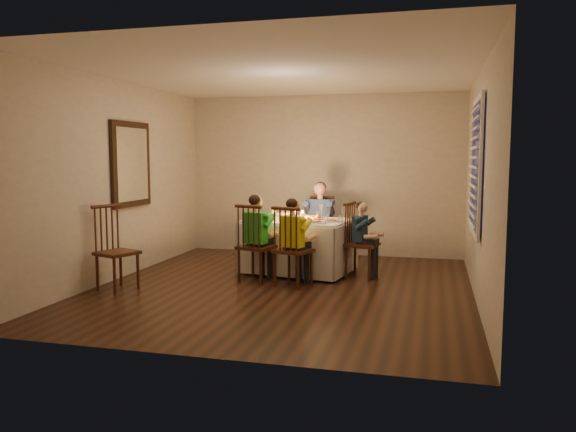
% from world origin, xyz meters
% --- Properties ---
extents(ground, '(5.00, 5.00, 0.00)m').
position_xyz_m(ground, '(0.00, 0.00, 0.00)').
color(ground, black).
rests_on(ground, ground).
extents(wall_left, '(0.02, 5.00, 2.60)m').
position_xyz_m(wall_left, '(-2.25, 0.00, 1.30)').
color(wall_left, beige).
rests_on(wall_left, ground).
extents(wall_right, '(0.02, 5.00, 2.60)m').
position_xyz_m(wall_right, '(2.25, 0.00, 1.30)').
color(wall_right, beige).
rests_on(wall_right, ground).
extents(wall_back, '(4.50, 0.02, 2.60)m').
position_xyz_m(wall_back, '(0.00, 2.50, 1.30)').
color(wall_back, beige).
rests_on(wall_back, ground).
extents(ceiling, '(5.00, 5.00, 0.00)m').
position_xyz_m(ceiling, '(0.00, 0.00, 2.60)').
color(ceiling, white).
rests_on(ceiling, wall_back).
extents(dining_table, '(1.57, 1.25, 0.71)m').
position_xyz_m(dining_table, '(-0.04, 0.95, 0.53)').
color(dining_table, white).
rests_on(dining_table, ground).
extents(chair_adult, '(0.43, 0.41, 1.00)m').
position_xyz_m(chair_adult, '(0.10, 1.73, 0.00)').
color(chair_adult, '#36190E').
rests_on(chair_adult, ground).
extents(chair_near_left, '(0.51, 0.49, 1.00)m').
position_xyz_m(chair_near_left, '(-0.43, 0.26, 0.00)').
color(chair_near_left, '#36190E').
rests_on(chair_near_left, ground).
extents(chair_near_right, '(0.52, 0.51, 1.00)m').
position_xyz_m(chair_near_right, '(0.10, 0.11, 0.00)').
color(chair_near_right, '#36190E').
rests_on(chair_near_right, ground).
extents(chair_end, '(0.47, 0.49, 1.00)m').
position_xyz_m(chair_end, '(0.86, 0.81, 0.00)').
color(chair_end, '#36190E').
rests_on(chair_end, ground).
extents(chair_extra, '(0.53, 0.54, 1.03)m').
position_xyz_m(chair_extra, '(-1.90, -0.63, 0.00)').
color(chair_extra, '#36190E').
rests_on(chair_extra, ground).
extents(adult, '(0.46, 0.42, 1.23)m').
position_xyz_m(adult, '(0.10, 1.73, 0.00)').
color(adult, navy).
rests_on(adult, ground).
extents(child_green, '(0.47, 0.45, 1.12)m').
position_xyz_m(child_green, '(-0.43, 0.26, 0.00)').
color(child_green, green).
rests_on(child_green, ground).
extents(child_yellow, '(0.46, 0.44, 1.10)m').
position_xyz_m(child_yellow, '(0.10, 0.11, 0.00)').
color(child_yellow, yellow).
rests_on(child_yellow, ground).
extents(child_teal, '(0.36, 0.38, 1.01)m').
position_xyz_m(child_teal, '(0.86, 0.81, 0.00)').
color(child_teal, '#182F3D').
rests_on(child_teal, ground).
extents(setting_adult, '(0.30, 0.30, 0.02)m').
position_xyz_m(setting_adult, '(0.05, 1.21, 0.75)').
color(setting_adult, white).
rests_on(setting_adult, dining_table).
extents(setting_green, '(0.30, 0.30, 0.02)m').
position_xyz_m(setting_green, '(-0.40, 0.75, 0.75)').
color(setting_green, white).
rests_on(setting_green, dining_table).
extents(setting_yellow, '(0.30, 0.30, 0.02)m').
position_xyz_m(setting_yellow, '(0.25, 0.61, 0.75)').
color(setting_yellow, white).
rests_on(setting_yellow, dining_table).
extents(setting_teal, '(0.30, 0.30, 0.02)m').
position_xyz_m(setting_teal, '(0.43, 0.83, 0.75)').
color(setting_teal, white).
rests_on(setting_teal, dining_table).
extents(candle_left, '(0.06, 0.06, 0.10)m').
position_xyz_m(candle_left, '(-0.10, 0.96, 0.79)').
color(candle_left, silver).
rests_on(candle_left, dining_table).
extents(candle_right, '(0.06, 0.06, 0.10)m').
position_xyz_m(candle_right, '(0.02, 0.94, 0.79)').
color(candle_right, silver).
rests_on(candle_right, dining_table).
extents(squash, '(0.09, 0.09, 0.09)m').
position_xyz_m(squash, '(-0.51, 1.33, 0.78)').
color(squash, '#F4EC40').
rests_on(squash, dining_table).
extents(orange_fruit, '(0.08, 0.08, 0.08)m').
position_xyz_m(orange_fruit, '(0.24, 0.95, 0.78)').
color(orange_fruit, orange).
rests_on(orange_fruit, dining_table).
extents(serving_bowl, '(0.25, 0.25, 0.06)m').
position_xyz_m(serving_bowl, '(-0.36, 1.32, 0.76)').
color(serving_bowl, white).
rests_on(serving_bowl, dining_table).
extents(wall_mirror, '(0.06, 0.95, 1.15)m').
position_xyz_m(wall_mirror, '(-2.22, 0.30, 1.50)').
color(wall_mirror, black).
rests_on(wall_mirror, wall_left).
extents(window_blinds, '(0.07, 1.34, 1.54)m').
position_xyz_m(window_blinds, '(2.21, 0.10, 1.50)').
color(window_blinds, '#0D1134').
rests_on(window_blinds, wall_right).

